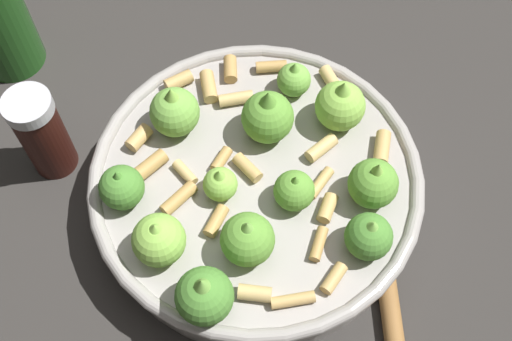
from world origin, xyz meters
name	(u,v)px	position (x,y,z in m)	size (l,w,h in m)	color
ground_plane	(256,202)	(0.00, 0.00, 0.00)	(2.40, 2.40, 0.00)	#2D2B28
cooking_pan	(256,185)	(0.00, 0.00, 0.04)	(0.28, 0.28, 0.10)	#9E9993
pepper_shaker	(42,133)	(0.08, -0.17, 0.05)	(0.04, 0.04, 0.09)	#33140F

